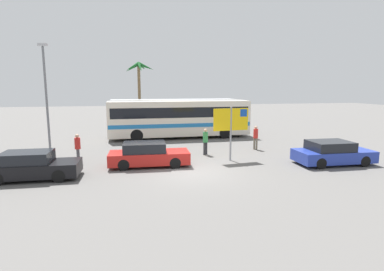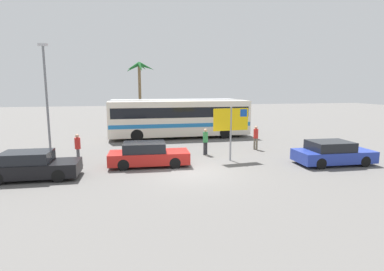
% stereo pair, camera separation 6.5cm
% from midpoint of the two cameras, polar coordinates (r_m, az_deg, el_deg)
% --- Properties ---
extents(ground, '(120.00, 120.00, 0.00)m').
position_cam_midpoint_polar(ground, '(15.74, 0.06, -6.90)').
color(ground, '#605E5B').
extents(bus_front_coach, '(11.92, 2.65, 3.17)m').
position_cam_midpoint_polar(bus_front_coach, '(26.20, -2.23, 3.44)').
color(bus_front_coach, silver).
rests_on(bus_front_coach, ground).
extents(bus_rear_coach, '(11.92, 2.65, 3.17)m').
position_cam_midpoint_polar(bus_rear_coach, '(29.65, -3.19, 4.08)').
color(bus_rear_coach, silver).
rests_on(bus_rear_coach, ground).
extents(ferry_sign, '(2.20, 0.27, 3.20)m').
position_cam_midpoint_polar(ferry_sign, '(18.04, 7.52, 2.60)').
color(ferry_sign, gray).
rests_on(ferry_sign, ground).
extents(car_black, '(4.23, 1.87, 1.32)m').
position_cam_midpoint_polar(car_black, '(16.34, -27.68, -5.05)').
color(car_black, black).
rests_on(car_black, ground).
extents(car_blue, '(4.35, 2.05, 1.32)m').
position_cam_midpoint_polar(car_blue, '(19.00, 24.85, -3.00)').
color(car_blue, '#23389E').
rests_on(car_blue, ground).
extents(car_red, '(4.45, 1.93, 1.32)m').
position_cam_midpoint_polar(car_red, '(17.01, -8.14, -3.57)').
color(car_red, red).
rests_on(car_red, ground).
extents(pedestrian_by_bus, '(0.32, 0.32, 1.68)m').
position_cam_midpoint_polar(pedestrian_by_bus, '(18.67, -20.49, -1.83)').
color(pedestrian_by_bus, '#4C4C51').
rests_on(pedestrian_by_bus, ground).
extents(pedestrian_near_sign, '(0.32, 0.32, 1.70)m').
position_cam_midpoint_polar(pedestrian_near_sign, '(19.58, 2.62, -0.75)').
color(pedestrian_near_sign, '#2D2D33').
rests_on(pedestrian_near_sign, ground).
extents(pedestrian_crossing_lot, '(0.32, 0.32, 1.67)m').
position_cam_midpoint_polar(pedestrian_crossing_lot, '(21.68, 11.93, -0.04)').
color(pedestrian_crossing_lot, '#706656').
rests_on(pedestrian_crossing_lot, ground).
extents(lamp_post_right_side, '(0.56, 0.20, 6.96)m').
position_cam_midpoint_polar(lamp_post_right_side, '(21.25, -25.47, 6.77)').
color(lamp_post_right_side, slate).
rests_on(lamp_post_right_side, ground).
extents(palm_tree_seaside, '(3.32, 3.32, 7.13)m').
position_cam_midpoint_polar(palm_tree_seaside, '(35.19, -9.75, 11.02)').
color(palm_tree_seaside, brown).
rests_on(palm_tree_seaside, ground).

